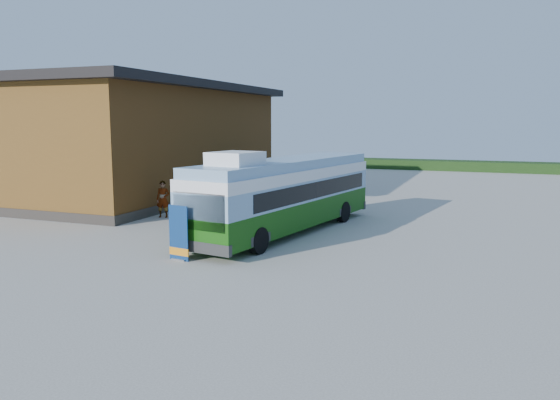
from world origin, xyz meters
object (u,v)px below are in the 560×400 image
at_px(picnic_table, 252,206).
at_px(person_a, 163,199).
at_px(bus, 286,192).
at_px(person_b, 227,205).
at_px(banner, 179,238).
at_px(slurry_tanker, 258,181).

xyz_separation_m(picnic_table, person_a, (-4.33, -1.79, 0.39)).
bearing_deg(bus, person_b, 171.31).
relative_size(bus, banner, 6.31).
distance_m(bus, slurry_tanker, 11.12).
bearing_deg(picnic_table, person_a, 179.93).
distance_m(picnic_table, person_b, 2.02).
bearing_deg(picnic_table, banner, -104.95).
distance_m(bus, banner, 6.51).
bearing_deg(bus, banner, -96.72).
height_order(banner, person_b, banner).
xyz_separation_m(picnic_table, slurry_tanker, (-2.54, 6.48, 0.57)).
distance_m(person_a, person_b, 3.84).
bearing_deg(picnic_table, bus, -68.10).
height_order(banner, person_a, banner).
bearing_deg(person_a, picnic_table, 5.72).
height_order(picnic_table, person_b, person_b).
relative_size(banner, person_a, 1.04).
bearing_deg(slurry_tanker, banner, -62.20).
xyz_separation_m(person_a, slurry_tanker, (1.79, 8.28, 0.18)).
distance_m(picnic_table, slurry_tanker, 6.98).
relative_size(bus, slurry_tanker, 2.41).
height_order(bus, banner, bus).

